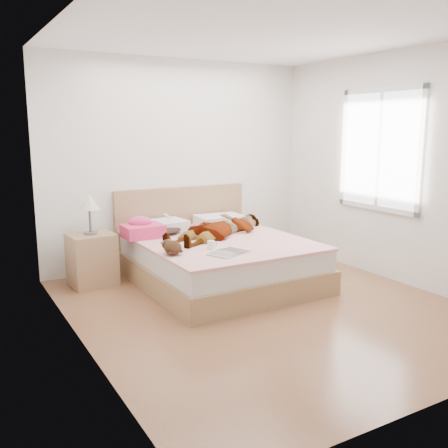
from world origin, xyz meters
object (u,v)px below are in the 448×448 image
woman (220,225)px  phone (167,216)px  magazine (230,252)px  bed (216,257)px  plush_toy (172,247)px  coffee_mug (211,245)px  nightstand (92,255)px  towel (142,229)px

woman → phone: bearing=-153.3°
woman → magazine: (-0.37, -0.85, -0.10)m
bed → plush_toy: bearing=-148.5°
coffee_mug → magazine: bearing=-73.4°
woman → nightstand: nightstand is taller
bed → towel: 0.92m
coffee_mug → towel: bearing=114.3°
towel → coffee_mug: towel is taller
woman → bed: (-0.13, -0.14, -0.34)m
towel → magazine: 1.27m
towel → magazine: towel is taller
bed → magazine: bed is taller
woman → phone: phone is taller
phone → nightstand: (-0.93, 0.01, -0.37)m
magazine → nightstand: bearing=130.0°
coffee_mug → plush_toy: (-0.45, -0.01, 0.03)m
woman → bed: bearing=-68.2°
woman → bed: 0.39m
coffee_mug → phone: bearing=93.3°
towel → nightstand: size_ratio=0.44×
phone → plush_toy: phone is taller
bed → nightstand: bearing=157.0°
woman → towel: size_ratio=3.52×
phone → magazine: (0.13, -1.25, -0.19)m
phone → plush_toy: (-0.39, -1.00, -0.12)m
phone → coffee_mug: phone is taller
woman → coffee_mug: (-0.44, -0.60, -0.07)m
phone → magazine: 1.27m
phone → towel: (-0.36, -0.08, -0.10)m
bed → magazine: size_ratio=4.28×
coffee_mug → nightstand: 1.43m
plush_toy → bed: bearing=31.5°
phone → coffee_mug: 1.01m
phone → plush_toy: size_ratio=0.39×
towel → magazine: size_ratio=0.94×
towel → magazine: bearing=-67.3°
woman → plush_toy: 1.08m
bed → coffee_mug: 0.62m
phone → nightstand: nightstand is taller
towel → plush_toy: 0.92m
towel → plush_toy: bearing=-92.4°
plush_toy → coffee_mug: bearing=0.7°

